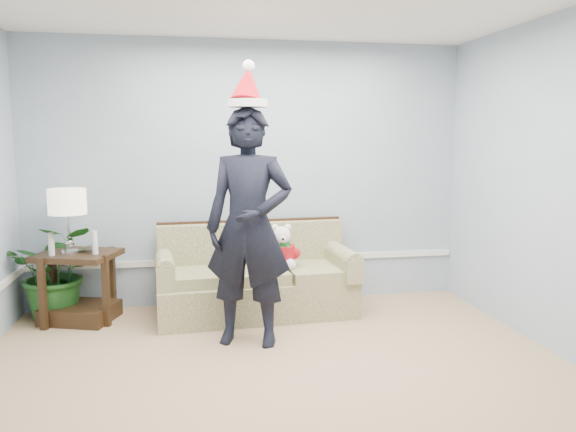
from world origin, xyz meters
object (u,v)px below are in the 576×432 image
at_px(teddy_bear, 282,252).
at_px(houseplant, 57,271).
at_px(sofa, 255,281).
at_px(side_table, 79,294).
at_px(table_lamp, 67,204).
at_px(man, 249,227).

bearing_deg(teddy_bear, houseplant, 175.40).
bearing_deg(teddy_bear, sofa, 163.15).
distance_m(side_table, table_lamp, 0.87).
distance_m(houseplant, teddy_bear, 2.15).
relative_size(sofa, houseplant, 2.10).
relative_size(sofa, table_lamp, 3.22).
distance_m(sofa, houseplant, 1.89).
bearing_deg(sofa, table_lamp, 176.85).
bearing_deg(houseplant, table_lamp, -47.61).
relative_size(sofa, man, 0.98).
xyz_separation_m(side_table, man, (1.52, -0.85, 0.73)).
bearing_deg(houseplant, teddy_bear, -6.75).
relative_size(side_table, houseplant, 0.90).
bearing_deg(man, sofa, 97.77).
relative_size(table_lamp, teddy_bear, 1.38).
bearing_deg(side_table, table_lamp, -134.64).
height_order(table_lamp, teddy_bear, table_lamp).
xyz_separation_m(sofa, houseplant, (-1.88, 0.17, 0.15)).
xyz_separation_m(sofa, teddy_bear, (0.25, -0.09, 0.31)).
height_order(houseplant, man, man).
distance_m(table_lamp, teddy_bear, 2.03).
bearing_deg(teddy_bear, side_table, 178.19).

